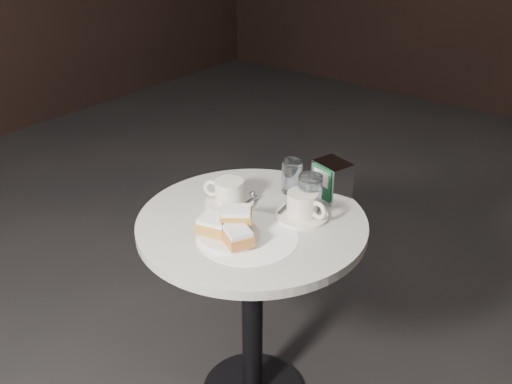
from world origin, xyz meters
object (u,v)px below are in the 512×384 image
object	(u,v)px
coffee_cup_left	(229,194)
napkin_dispenser	(332,180)
water_glass_right	(310,194)
water_glass_left	(292,177)
cafe_table	(252,272)
beignet_plate	(229,229)
coffee_cup_right	(303,207)

from	to	relation	value
coffee_cup_left	napkin_dispenser	size ratio (longest dim) A/B	1.57
coffee_cup_left	water_glass_right	world-z (taller)	water_glass_right
water_glass_left	water_glass_right	world-z (taller)	water_glass_right
coffee_cup_left	cafe_table	bearing A→B (deg)	-34.19
beignet_plate	water_glass_left	world-z (taller)	water_glass_left
water_glass_left	napkin_dispenser	bearing A→B (deg)	18.17
coffee_cup_right	napkin_dispenser	size ratio (longest dim) A/B	1.38
beignet_plate	coffee_cup_right	world-z (taller)	beignet_plate
coffee_cup_left	water_glass_right	distance (m)	0.26
beignet_plate	water_glass_left	distance (m)	0.35
water_glass_right	napkin_dispenser	distance (m)	0.12
napkin_dispenser	coffee_cup_right	bearing A→B (deg)	-74.01
cafe_table	coffee_cup_right	xyz separation A→B (m)	(0.11, 0.10, 0.23)
cafe_table	coffee_cup_right	bearing A→B (deg)	42.40
coffee_cup_right	coffee_cup_left	bearing A→B (deg)	-157.40
beignet_plate	water_glass_left	size ratio (longest dim) A/B	1.78
coffee_cup_left	coffee_cup_right	world-z (taller)	coffee_cup_right
coffee_cup_left	water_glass_left	world-z (taller)	water_glass_left
coffee_cup_right	cafe_table	bearing A→B (deg)	-132.71
beignet_plate	napkin_dispenser	bearing A→B (deg)	75.65
water_glass_right	napkin_dispenser	world-z (taller)	napkin_dispenser
beignet_plate	coffee_cup_left	xyz separation A→B (m)	(-0.13, 0.15, 0.00)
cafe_table	coffee_cup_left	world-z (taller)	coffee_cup_left
cafe_table	napkin_dispenser	bearing A→B (deg)	66.56
coffee_cup_left	napkin_dispenser	distance (m)	0.33
coffee_cup_left	coffee_cup_right	size ratio (longest dim) A/B	1.14
coffee_cup_right	water_glass_left	xyz separation A→B (m)	(-0.12, 0.12, 0.02)
coffee_cup_left	coffee_cup_right	bearing A→B (deg)	-2.08
coffee_cup_right	water_glass_left	distance (m)	0.17
beignet_plate	water_glass_right	distance (m)	0.29
coffee_cup_left	water_glass_left	distance (m)	0.22
water_glass_left	napkin_dispenser	size ratio (longest dim) A/B	0.86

